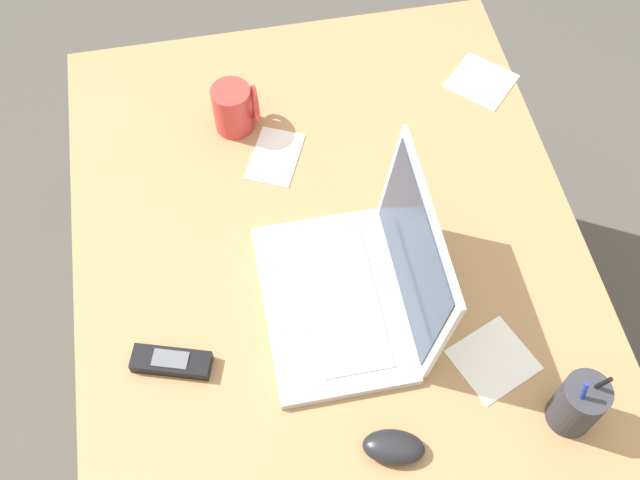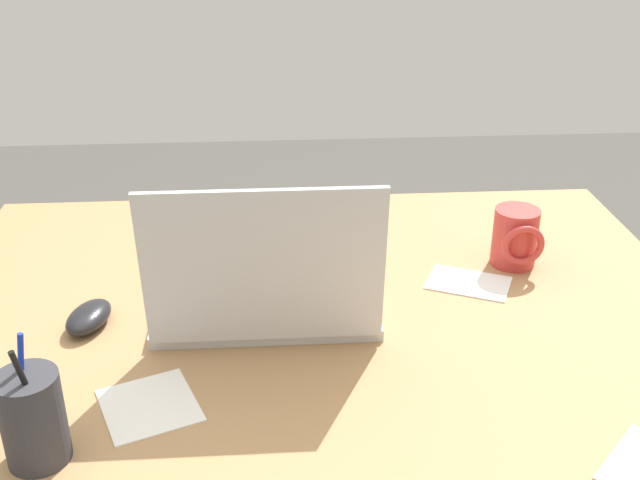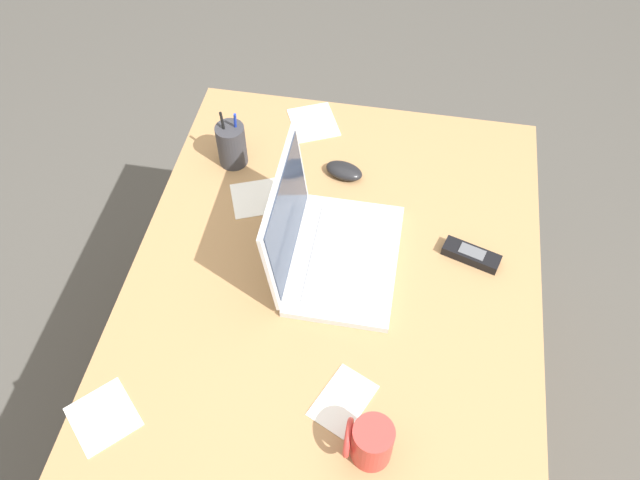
{
  "view_description": "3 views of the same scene",
  "coord_description": "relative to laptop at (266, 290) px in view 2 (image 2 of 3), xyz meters",
  "views": [
    {
      "loc": [
        0.66,
        -0.15,
        1.93
      ],
      "look_at": [
        -0.0,
        -0.03,
        0.81
      ],
      "focal_mm": 42.88,
      "sensor_mm": 36.0,
      "label": 1
    },
    {
      "loc": [
        0.06,
        1.04,
        1.35
      ],
      "look_at": [
        -0.01,
        -0.04,
        0.82
      ],
      "focal_mm": 42.97,
      "sensor_mm": 36.0,
      "label": 2
    },
    {
      "loc": [
        -0.8,
        -0.11,
        1.95
      ],
      "look_at": [
        0.05,
        0.04,
        0.82
      ],
      "focal_mm": 36.64,
      "sensor_mm": 36.0,
      "label": 3
    }
  ],
  "objects": [
    {
      "name": "laptop",
      "position": [
        0.0,
        0.0,
        0.0
      ],
      "size": [
        0.34,
        0.27,
        0.26
      ],
      "color": "silver",
      "rests_on": "desk"
    },
    {
      "name": "computer_mouse",
      "position": [
        0.27,
        -0.0,
        -0.04
      ],
      "size": [
        0.08,
        0.11,
        0.03
      ],
      "primitive_type": "ellipsoid",
      "rotation": [
        0.0,
        0.0,
        -0.28
      ],
      "color": "black",
      "rests_on": "desk"
    },
    {
      "name": "coffee_mug_white",
      "position": [
        -0.43,
        -0.16,
        -0.0
      ],
      "size": [
        0.08,
        0.09,
        0.1
      ],
      "color": "#C63833",
      "rests_on": "desk"
    },
    {
      "name": "cordless_phone",
      "position": [
        0.06,
        -0.33,
        -0.04
      ],
      "size": [
        0.08,
        0.14,
        0.03
      ],
      "color": "black",
      "rests_on": "desk"
    },
    {
      "name": "pen_holder",
      "position": [
        0.27,
        0.29,
        0.01
      ],
      "size": [
        0.07,
        0.07,
        0.16
      ],
      "color": "#333338",
      "rests_on": "desk"
    },
    {
      "name": "paper_note_near_laptop",
      "position": [
        0.15,
        0.2,
        -0.05
      ],
      "size": [
        0.15,
        0.16,
        0.0
      ],
      "primitive_type": "cube",
      "rotation": [
        0.0,
        0.0,
        0.38
      ],
      "color": "white",
      "rests_on": "desk"
    },
    {
      "name": "paper_note_front",
      "position": [
        -0.34,
        -0.09,
        -0.05
      ],
      "size": [
        0.16,
        0.14,
        0.0
      ],
      "primitive_type": "cube",
      "rotation": [
        0.0,
        0.0,
        -0.43
      ],
      "color": "white",
      "rests_on": "desk"
    }
  ]
}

